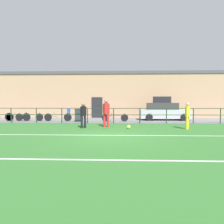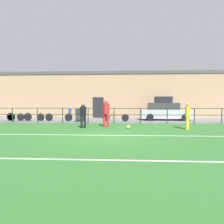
% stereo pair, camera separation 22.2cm
% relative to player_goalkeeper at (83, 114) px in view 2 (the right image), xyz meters
% --- Properties ---
extents(ground, '(60.00, 44.00, 0.04)m').
position_rel_player_goalkeeper_xyz_m(ground, '(1.77, -2.94, -0.91)').
color(ground, '#33702D').
extents(field_line_touchline, '(36.00, 0.11, 0.00)m').
position_rel_player_goalkeeper_xyz_m(field_line_touchline, '(1.77, -2.67, -0.89)').
color(field_line_touchline, white).
rests_on(field_line_touchline, ground).
extents(field_line_hash, '(36.00, 0.11, 0.00)m').
position_rel_player_goalkeeper_xyz_m(field_line_hash, '(1.77, -6.87, -0.89)').
color(field_line_hash, white).
rests_on(field_line_hash, ground).
extents(pavement_strip, '(48.00, 5.00, 0.02)m').
position_rel_player_goalkeeper_xyz_m(pavement_strip, '(1.77, 5.56, -0.88)').
color(pavement_strip, slate).
rests_on(pavement_strip, ground).
extents(perimeter_fence, '(36.07, 0.07, 1.15)m').
position_rel_player_goalkeeper_xyz_m(perimeter_fence, '(1.77, 3.06, -0.15)').
color(perimeter_fence, '#193823').
rests_on(perimeter_fence, ground).
extents(clubhouse_facade, '(28.00, 2.56, 4.72)m').
position_rel_player_goalkeeper_xyz_m(clubhouse_facade, '(1.77, 9.25, 1.48)').
color(clubhouse_facade, tan).
rests_on(clubhouse_facade, ground).
extents(player_goalkeeper, '(0.35, 0.32, 1.57)m').
position_rel_player_goalkeeper_xyz_m(player_goalkeeper, '(0.00, 0.00, 0.00)').
color(player_goalkeeper, black).
rests_on(player_goalkeeper, ground).
extents(player_striker, '(0.45, 0.31, 1.78)m').
position_rel_player_goalkeeper_xyz_m(player_striker, '(1.37, 0.54, 0.12)').
color(player_striker, red).
rests_on(player_striker, ground).
extents(player_winger, '(0.28, 0.38, 1.58)m').
position_rel_player_goalkeeper_xyz_m(player_winger, '(6.25, -0.26, 0.00)').
color(player_winger, gold).
rests_on(player_winger, ground).
extents(soccer_ball_match, '(0.22, 0.22, 0.22)m').
position_rel_player_goalkeeper_xyz_m(soccer_ball_match, '(2.79, -0.22, -0.78)').
color(soccer_ball_match, '#E5E04C').
rests_on(soccer_ball_match, ground).
extents(spectator_child, '(0.30, 0.19, 1.09)m').
position_rel_player_goalkeeper_xyz_m(spectator_child, '(-2.80, 7.37, -0.25)').
color(spectator_child, '#232D4C').
rests_on(spectator_child, pavement_strip).
extents(parked_car_red, '(4.30, 1.80, 1.52)m').
position_rel_player_goalkeeper_xyz_m(parked_car_red, '(6.13, 5.72, -0.15)').
color(parked_car_red, '#B7B7BC').
rests_on(parked_car_red, pavement_strip).
extents(bicycle_parked_0, '(2.31, 0.04, 0.74)m').
position_rel_player_goalkeeper_xyz_m(bicycle_parked_0, '(-2.92, 4.26, -0.54)').
color(bicycle_parked_0, black).
rests_on(bicycle_parked_0, pavement_strip).
extents(bicycle_parked_1, '(2.36, 0.04, 0.74)m').
position_rel_player_goalkeeper_xyz_m(bicycle_parked_1, '(-5.35, 4.26, -0.54)').
color(bicycle_parked_1, black).
rests_on(bicycle_parked_1, pavement_strip).
extents(bicycle_parked_2, '(2.20, 0.04, 0.74)m').
position_rel_player_goalkeeper_xyz_m(bicycle_parked_2, '(-7.78, 4.26, -0.54)').
color(bicycle_parked_2, black).
rests_on(bicycle_parked_2, pavement_strip).
extents(bicycle_parked_3, '(2.19, 0.04, 0.76)m').
position_rel_player_goalkeeper_xyz_m(bicycle_parked_3, '(-6.34, 4.26, -0.52)').
color(bicycle_parked_3, black).
rests_on(bicycle_parked_3, pavement_strip).
extents(bicycle_parked_4, '(2.17, 0.04, 0.71)m').
position_rel_player_goalkeeper_xyz_m(bicycle_parked_4, '(1.84, 4.26, -0.56)').
color(bicycle_parked_4, black).
rests_on(bicycle_parked_4, pavement_strip).
extents(trash_bin_0, '(0.61, 0.52, 1.04)m').
position_rel_player_goalkeeper_xyz_m(trash_bin_0, '(-1.03, 3.69, -0.35)').
color(trash_bin_0, '#33383D').
rests_on(trash_bin_0, pavement_strip).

